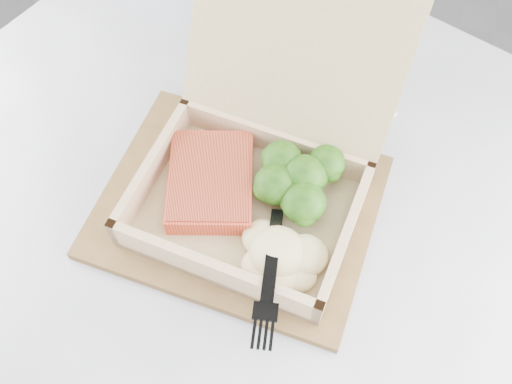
# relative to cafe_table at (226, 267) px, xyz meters

# --- Properties ---
(floor) EXTENTS (4.00, 4.00, 0.00)m
(floor) POSITION_rel_cafe_table_xyz_m (0.28, 0.47, -0.56)
(floor) COLOR gray
(floor) RESTS_ON ground
(cafe_table) EXTENTS (1.11, 1.11, 0.75)m
(cafe_table) POSITION_rel_cafe_table_xyz_m (0.00, 0.00, 0.00)
(cafe_table) COLOR black
(cafe_table) RESTS_ON floor
(serving_tray) EXTENTS (0.33, 0.27, 0.01)m
(serving_tray) POSITION_rel_cafe_table_xyz_m (0.03, -0.00, 0.20)
(serving_tray) COLOR brown
(serving_tray) RESTS_ON cafe_table
(takeout_container) EXTENTS (0.27, 0.30, 0.21)m
(takeout_container) POSITION_rel_cafe_table_xyz_m (0.04, 0.04, 0.26)
(takeout_container) COLOR tan
(takeout_container) RESTS_ON serving_tray
(salmon_fillet) EXTENTS (0.12, 0.14, 0.03)m
(salmon_fillet) POSITION_rel_cafe_table_xyz_m (-0.01, 0.01, 0.23)
(salmon_fillet) COLOR #D6452A
(salmon_fillet) RESTS_ON takeout_container
(broccoli_pile) EXTENTS (0.11, 0.11, 0.04)m
(broccoli_pile) POSITION_rel_cafe_table_xyz_m (0.09, 0.03, 0.24)
(broccoli_pile) COLOR #39751A
(broccoli_pile) RESTS_ON takeout_container
(mashed_potatoes) EXTENTS (0.10, 0.09, 0.03)m
(mashed_potatoes) POSITION_rel_cafe_table_xyz_m (0.09, -0.06, 0.23)
(mashed_potatoes) COLOR beige
(mashed_potatoes) RESTS_ON takeout_container
(plastic_fork) EXTENTS (0.05, 0.17, 0.03)m
(plastic_fork) POSITION_rel_cafe_table_xyz_m (0.08, -0.05, 0.25)
(plastic_fork) COLOR black
(plastic_fork) RESTS_ON mashed_potatoes
(receipt) EXTENTS (0.16, 0.17, 0.00)m
(receipt) POSITION_rel_cafe_table_xyz_m (0.10, 0.16, 0.19)
(receipt) COLOR white
(receipt) RESTS_ON cafe_table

